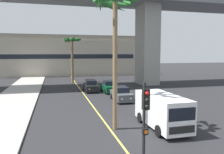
# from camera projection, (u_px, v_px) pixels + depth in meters

# --- Properties ---
(lane_stripe_center) EXTENTS (0.14, 56.00, 0.01)m
(lane_stripe_center) POSITION_uv_depth(u_px,v_px,m) (89.00, 101.00, 24.69)
(lane_stripe_center) COLOR #DBCC4C
(lane_stripe_center) RESTS_ON ground
(pier_building_backdrop) EXTENTS (33.60, 8.04, 9.48)m
(pier_building_backdrop) POSITION_uv_depth(u_px,v_px,m) (69.00, 56.00, 54.62)
(pier_building_backdrop) COLOR #BCB29E
(pier_building_backdrop) RESTS_ON ground
(car_queue_front) EXTENTS (1.88, 4.12, 1.56)m
(car_queue_front) POSITION_uv_depth(u_px,v_px,m) (109.00, 87.00, 30.50)
(car_queue_front) COLOR #0C4728
(car_queue_front) RESTS_ON ground
(car_queue_second) EXTENTS (1.94, 4.16, 1.56)m
(car_queue_second) POSITION_uv_depth(u_px,v_px,m) (121.00, 94.00, 25.00)
(car_queue_second) COLOR #4C5156
(car_queue_second) RESTS_ON ground
(car_queue_third) EXTENTS (1.92, 4.15, 1.56)m
(car_queue_third) POSITION_uv_depth(u_px,v_px,m) (91.00, 86.00, 31.18)
(car_queue_third) COLOR black
(car_queue_third) RESTS_ON ground
(delivery_van) EXTENTS (2.17, 5.26, 2.36)m
(delivery_van) POSITION_uv_depth(u_px,v_px,m) (162.00, 110.00, 15.77)
(delivery_van) COLOR white
(delivery_van) RESTS_ON ground
(traffic_light_median_near) EXTENTS (0.24, 0.37, 4.20)m
(traffic_light_median_near) POSITION_uv_depth(u_px,v_px,m) (145.00, 123.00, 8.26)
(traffic_light_median_near) COLOR black
(traffic_light_median_near) RESTS_ON ground
(palm_tree_near_median) EXTENTS (3.00, 3.12, 9.17)m
(palm_tree_near_median) POSITION_uv_depth(u_px,v_px,m) (115.00, 15.00, 14.81)
(palm_tree_near_median) COLOR brown
(palm_tree_near_median) RESTS_ON ground
(palm_tree_mid_median) EXTENTS (3.23, 3.26, 8.06)m
(palm_tree_mid_median) POSITION_uv_depth(u_px,v_px,m) (72.00, 47.00, 39.75)
(palm_tree_mid_median) COLOR brown
(palm_tree_mid_median) RESTS_ON ground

